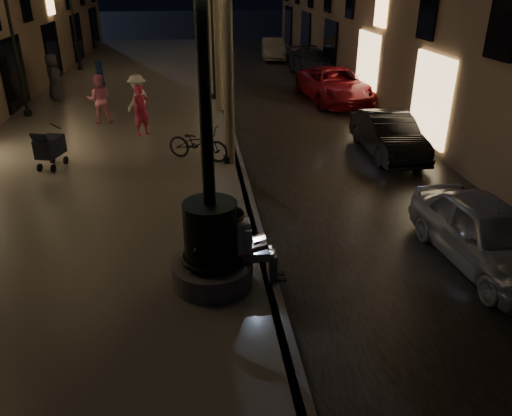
{
  "coord_description": "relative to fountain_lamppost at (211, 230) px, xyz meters",
  "views": [
    {
      "loc": [
        -1.14,
        -5.31,
        5.04
      ],
      "look_at": [
        -0.13,
        3.0,
        1.1
      ],
      "focal_mm": 35.0,
      "sensor_mm": 36.0,
      "label": 1
    }
  ],
  "objects": [
    {
      "name": "car_front",
      "position": [
        5.13,
        0.32,
        -0.57
      ],
      "size": [
        1.76,
        3.83,
        1.27
      ],
      "primitive_type": "imported",
      "rotation": [
        0.0,
        0.0,
        0.07
      ],
      "color": "#A0A2A7",
      "rests_on": "ground"
    },
    {
      "name": "lamp_curb_a",
      "position": [
        0.7,
        6.0,
        2.02
      ],
      "size": [
        0.36,
        0.36,
        4.81
      ],
      "color": "black",
      "rests_on": "promenade"
    },
    {
      "name": "pedestrian_dark",
      "position": [
        -5.94,
        14.62,
        -0.07
      ],
      "size": [
        0.71,
        0.98,
        1.87
      ],
      "primitive_type": "imported",
      "rotation": [
        0.0,
        0.0,
        1.7
      ],
      "color": "#34343A",
      "rests_on": "promenade"
    },
    {
      "name": "car_third",
      "position": [
        5.83,
        13.68,
        -0.51
      ],
      "size": [
        2.64,
        5.21,
        1.41
      ],
      "primitive_type": "imported",
      "rotation": [
        0.0,
        0.0,
        0.06
      ],
      "color": "maroon",
      "rests_on": "ground"
    },
    {
      "name": "car_fifth",
      "position": [
        5.0,
        25.68,
        -0.56
      ],
      "size": [
        1.76,
        4.06,
        1.3
      ],
      "primitive_type": "imported",
      "rotation": [
        0.0,
        0.0,
        -0.1
      ],
      "color": "#B0AFAA",
      "rests_on": "ground"
    },
    {
      "name": "lamp_curb_b",
      "position": [
        0.7,
        14.0,
        2.02
      ],
      "size": [
        0.36,
        0.36,
        4.81
      ],
      "color": "black",
      "rests_on": "promenade"
    },
    {
      "name": "promenade",
      "position": [
        -3.0,
        13.0,
        -1.11
      ],
      "size": [
        8.0,
        45.0,
        0.2
      ],
      "primitive_type": "cube",
      "color": "slate",
      "rests_on": "ground"
    },
    {
      "name": "stroller",
      "position": [
        -4.11,
        6.14,
        -0.41
      ],
      "size": [
        0.71,
        1.19,
        1.2
      ],
      "rotation": [
        0.0,
        0.0,
        -0.28
      ],
      "color": "black",
      "rests_on": "promenade"
    },
    {
      "name": "pedestrian_white",
      "position": [
        -2.14,
        10.46,
        -0.15
      ],
      "size": [
        1.07,
        1.28,
        1.71
      ],
      "primitive_type": "imported",
      "rotation": [
        0.0,
        0.0,
        4.23
      ],
      "color": "silver",
      "rests_on": "promenade"
    },
    {
      "name": "fountain_lamppost",
      "position": [
        0.0,
        0.0,
        0.0
      ],
      "size": [
        1.4,
        1.4,
        5.21
      ],
      "color": "#59595B",
      "rests_on": "promenade"
    },
    {
      "name": "curb_strip",
      "position": [
        1.0,
        13.0,
        -1.11
      ],
      "size": [
        0.25,
        45.0,
        0.2
      ],
      "primitive_type": "cube",
      "color": "#59595B",
      "rests_on": "ground"
    },
    {
      "name": "car_second",
      "position": [
        5.61,
        6.68,
        -0.59
      ],
      "size": [
        1.34,
        3.8,
        1.25
      ],
      "primitive_type": "imported",
      "rotation": [
        0.0,
        0.0,
        -0.0
      ],
      "color": "black",
      "rests_on": "ground"
    },
    {
      "name": "pedestrian_blue",
      "position": [
        -3.93,
        13.81,
        -0.17
      ],
      "size": [
        0.58,
        1.05,
        1.69
      ],
      "primitive_type": "imported",
      "rotation": [
        0.0,
        0.0,
        4.89
      ],
      "color": "navy",
      "rests_on": "promenade"
    },
    {
      "name": "car_rear",
      "position": [
        6.2,
        19.6,
        -0.53
      ],
      "size": [
        2.11,
        4.76,
        1.36
      ],
      "primitive_type": "imported",
      "rotation": [
        0.0,
        0.0,
        0.04
      ],
      "color": "#2E2F33",
      "rests_on": "ground"
    },
    {
      "name": "pedestrian_red",
      "position": [
        -1.9,
        9.0,
        -0.19
      ],
      "size": [
        0.71,
        0.68,
        1.64
      ],
      "primitive_type": "imported",
      "rotation": [
        0.0,
        0.0,
        0.66
      ],
      "color": "#B92541",
      "rests_on": "promenade"
    },
    {
      "name": "cobble_lane",
      "position": [
        4.0,
        13.0,
        -1.2
      ],
      "size": [
        6.0,
        45.0,
        0.02
      ],
      "primitive_type": "cube",
      "color": "black",
      "rests_on": "ground"
    },
    {
      "name": "lamp_left_b",
      "position": [
        -6.4,
        12.0,
        2.02
      ],
      "size": [
        0.36,
        0.36,
        4.81
      ],
      "color": "black",
      "rests_on": "promenade"
    },
    {
      "name": "pedestrian_pink",
      "position": [
        -3.49,
        10.68,
        -0.16
      ],
      "size": [
        0.89,
        0.72,
        1.71
      ],
      "primitive_type": "imported",
      "rotation": [
        0.0,
        0.0,
        3.24
      ],
      "color": "pink",
      "rests_on": "promenade"
    },
    {
      "name": "lamp_left_c",
      "position": [
        -6.4,
        22.0,
        2.02
      ],
      "size": [
        0.36,
        0.36,
        4.81
      ],
      "color": "black",
      "rests_on": "promenade"
    },
    {
      "name": "bicycle",
      "position": [
        -0.13,
        6.34,
        -0.53
      ],
      "size": [
        1.94,
        1.43,
        0.97
      ],
      "primitive_type": "imported",
      "rotation": [
        0.0,
        0.0,
        1.09
      ],
      "color": "black",
      "rests_on": "promenade"
    },
    {
      "name": "lamp_curb_d",
      "position": [
        0.7,
        30.0,
        2.02
      ],
      "size": [
        0.36,
        0.36,
        4.81
      ],
      "color": "black",
      "rests_on": "promenade"
    },
    {
      "name": "lamp_curb_c",
      "position": [
        0.7,
        22.0,
        2.02
      ],
      "size": [
        0.36,
        0.36,
        4.81
      ],
      "color": "black",
      "rests_on": "promenade"
    },
    {
      "name": "ground",
      "position": [
        1.0,
        13.0,
        -1.21
      ],
      "size": [
        120.0,
        120.0,
        0.0
      ],
      "primitive_type": "plane",
      "color": "black",
      "rests_on": "ground"
    },
    {
      "name": "seated_man_laptop",
      "position": [
        0.61,
        -0.0,
        -0.28
      ],
      "size": [
        1.02,
        0.35,
        1.39
      ],
      "color": "tan",
      "rests_on": "promenade"
    }
  ]
}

